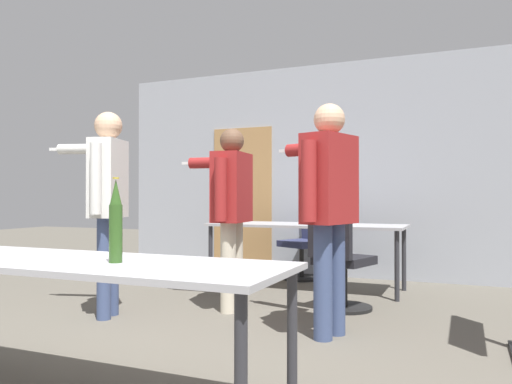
# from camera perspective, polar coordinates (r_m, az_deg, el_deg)

# --- Properties ---
(back_wall) EXTENTS (5.80, 0.12, 2.85)m
(back_wall) POSITION_cam_1_polar(r_m,az_deg,el_deg) (6.84, 6.83, 2.42)
(back_wall) COLOR #A3A8B2
(back_wall) RESTS_ON ground_plane
(conference_table_near) EXTENTS (2.39, 0.70, 0.75)m
(conference_table_near) POSITION_cam_1_polar(r_m,az_deg,el_deg) (2.75, -21.33, -8.37)
(conference_table_near) COLOR #A8A8AD
(conference_table_near) RESTS_ON ground_plane
(conference_table_far) EXTENTS (2.26, 0.75, 0.75)m
(conference_table_far) POSITION_cam_1_polar(r_m,az_deg,el_deg) (5.81, 5.64, -4.25)
(conference_table_far) COLOR #A8A8AD
(conference_table_far) RESTS_ON ground_plane
(person_center_tall) EXTENTS (0.83, 0.69, 1.70)m
(person_center_tall) POSITION_cam_1_polar(r_m,az_deg,el_deg) (4.68, -2.94, -1.07)
(person_center_tall) COLOR beige
(person_center_tall) RESTS_ON ground_plane
(person_left_plaid) EXTENTS (0.76, 0.82, 1.77)m
(person_left_plaid) POSITION_cam_1_polar(r_m,az_deg,el_deg) (3.83, 8.20, -0.49)
(person_left_plaid) COLOR #3D4C75
(person_left_plaid) RESTS_ON ground_plane
(person_far_watching) EXTENTS (0.89, 0.57, 1.81)m
(person_far_watching) POSITION_cam_1_polar(r_m,az_deg,el_deg) (4.60, -16.71, 0.13)
(person_far_watching) COLOR #3D4C75
(person_far_watching) RESTS_ON ground_plane
(office_chair_near_pushed) EXTENTS (0.58, 0.63, 0.92)m
(office_chair_near_pushed) POSITION_cam_1_polar(r_m,az_deg,el_deg) (4.77, 9.59, -8.16)
(office_chair_near_pushed) COLOR black
(office_chair_near_pushed) RESTS_ON ground_plane
(office_chair_far_left) EXTENTS (0.63, 0.66, 0.92)m
(office_chair_far_left) POSITION_cam_1_polar(r_m,az_deg,el_deg) (6.55, 5.70, -6.11)
(office_chair_far_left) COLOR black
(office_chair_far_left) RESTS_ON ground_plane
(beer_bottle) EXTENTS (0.06, 0.06, 0.41)m
(beer_bottle) POSITION_cam_1_polar(r_m,az_deg,el_deg) (2.48, -15.74, -3.35)
(beer_bottle) COLOR #2D511E
(beer_bottle) RESTS_ON conference_table_near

